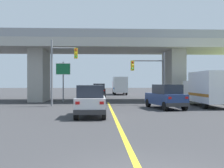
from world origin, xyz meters
TOP-DOWN VIEW (x-y plane):
  - ground at (0.00, 27.08)m, footprint 160.00×160.00m
  - overpass_bridge at (0.00, 27.08)m, footprint 33.12×8.20m
  - lane_divider_stripe at (0.00, 12.18)m, footprint 0.20×24.37m
  - suv_lead at (-1.52, 11.69)m, footprint 1.88×4.34m
  - suv_crossing at (4.55, 16.78)m, footprint 2.72×4.99m
  - box_truck at (8.77, 18.54)m, footprint 2.33×7.06m
  - sedan_oncoming at (-0.98, 35.93)m, footprint 1.95×4.53m
  - traffic_signal_nearside at (4.16, 20.70)m, footprint 3.34×0.36m
  - traffic_signal_farside at (-4.59, 19.78)m, footprint 2.47×0.36m
  - highway_sign at (-4.92, 24.74)m, footprint 1.59×0.17m
  - semi_truck_distant at (2.76, 43.94)m, footprint 2.33×7.20m

SIDE VIEW (x-z plane):
  - ground at x=0.00m, z-range 0.00..0.00m
  - lane_divider_stripe at x=0.00m, z-range 0.00..0.01m
  - suv_lead at x=-1.52m, z-range 0.00..2.02m
  - sedan_oncoming at x=-0.98m, z-range 0.00..2.02m
  - suv_crossing at x=4.55m, z-range 0.00..2.02m
  - box_truck at x=8.77m, z-range 0.08..3.22m
  - semi_truck_distant at x=2.76m, z-range 0.08..3.23m
  - traffic_signal_nearside at x=4.16m, z-range 0.64..5.75m
  - highway_sign at x=-4.92m, z-range 1.04..5.49m
  - traffic_signal_farside at x=-4.59m, z-range 0.76..6.86m
  - overpass_bridge at x=0.00m, z-range 1.66..9.48m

